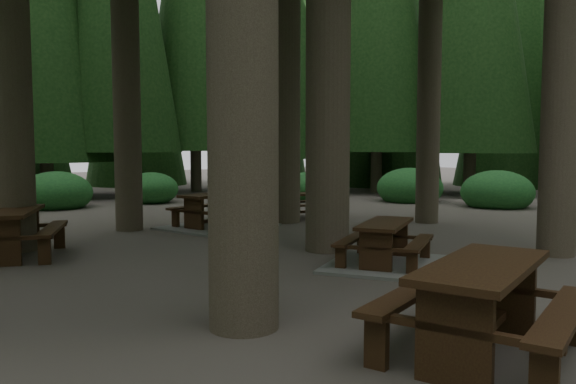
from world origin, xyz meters
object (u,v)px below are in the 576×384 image
picnic_table_c (218,215)px  picnic_table_a (385,251)px  picnic_table_e (482,294)px  picnic_table_b (12,226)px  picnic_table_d (301,201)px

picnic_table_c → picnic_table_a: bearing=-105.5°
picnic_table_c → picnic_table_e: 9.35m
picnic_table_a → picnic_table_b: size_ratio=1.15×
picnic_table_c → picnic_table_e: size_ratio=1.19×
picnic_table_c → picnic_table_b: bearing=178.1°
picnic_table_e → picnic_table_b: bearing=88.8°
picnic_table_a → picnic_table_d: size_ratio=1.60×
picnic_table_c → picnic_table_d: 2.93m
picnic_table_c → picnic_table_d: bearing=-8.7°
picnic_table_c → picnic_table_e: picnic_table_e is taller
picnic_table_a → picnic_table_e: size_ratio=1.10×
picnic_table_a → picnic_table_e: bearing=-155.3°
picnic_table_a → picnic_table_d: 6.66m
picnic_table_a → picnic_table_b: picnic_table_b is taller
picnic_table_d → picnic_table_e: bearing=-108.7°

